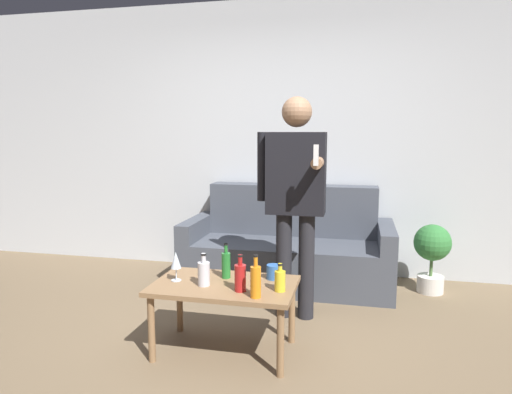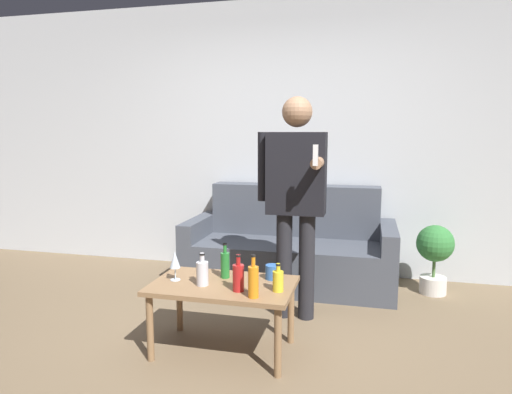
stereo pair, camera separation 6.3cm
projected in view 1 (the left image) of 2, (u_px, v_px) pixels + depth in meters
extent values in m
plane|color=#756047|center=(227.00, 368.00, 2.76)|extent=(16.00, 16.00, 0.00)
cube|color=silver|center=(285.00, 139.00, 4.58)|extent=(8.00, 0.06, 2.70)
cube|color=#474C56|center=(285.00, 266.00, 4.15)|extent=(1.63, 0.60, 0.41)
cube|color=#474C56|center=(292.00, 230.00, 4.51)|extent=(1.63, 0.23, 0.91)
cube|color=#474C56|center=(198.00, 248.00, 4.44)|extent=(0.14, 0.83, 0.59)
cube|color=#474C56|center=(386.00, 259.00, 4.05)|extent=(0.14, 0.83, 0.59)
cube|color=#8E6B47|center=(224.00, 286.00, 2.91)|extent=(0.91, 0.55, 0.03)
cylinder|color=#8E6B47|center=(151.00, 329.00, 2.81)|extent=(0.04, 0.04, 0.43)
cylinder|color=#8E6B47|center=(280.00, 342.00, 2.63)|extent=(0.04, 0.04, 0.43)
cylinder|color=#8E6B47|center=(180.00, 302.00, 3.25)|extent=(0.04, 0.04, 0.43)
cylinder|color=#8E6B47|center=(292.00, 312.00, 3.07)|extent=(0.04, 0.04, 0.43)
cylinder|color=#23752D|center=(226.00, 266.00, 3.01)|extent=(0.06, 0.06, 0.17)
cylinder|color=#23752D|center=(226.00, 248.00, 2.99)|extent=(0.02, 0.02, 0.07)
cylinder|color=black|center=(226.00, 244.00, 2.99)|extent=(0.03, 0.03, 0.01)
cylinder|color=orange|center=(256.00, 282.00, 2.65)|extent=(0.06, 0.06, 0.18)
cylinder|color=orange|center=(256.00, 261.00, 2.63)|extent=(0.02, 0.02, 0.07)
cylinder|color=black|center=(256.00, 256.00, 2.63)|extent=(0.03, 0.03, 0.01)
cylinder|color=silver|center=(204.00, 274.00, 2.86)|extent=(0.08, 0.08, 0.15)
cylinder|color=silver|center=(204.00, 258.00, 2.85)|extent=(0.03, 0.03, 0.06)
cylinder|color=black|center=(203.00, 254.00, 2.84)|extent=(0.03, 0.03, 0.01)
cylinder|color=yellow|center=(280.00, 281.00, 2.76)|extent=(0.07, 0.07, 0.12)
cylinder|color=yellow|center=(280.00, 267.00, 2.75)|extent=(0.03, 0.03, 0.05)
cylinder|color=black|center=(280.00, 264.00, 2.75)|extent=(0.03, 0.03, 0.01)
cylinder|color=#B21E1E|center=(240.00, 278.00, 2.76)|extent=(0.07, 0.07, 0.16)
cylinder|color=#B21E1E|center=(240.00, 260.00, 2.74)|extent=(0.03, 0.03, 0.06)
cylinder|color=black|center=(240.00, 256.00, 2.74)|extent=(0.03, 0.03, 0.01)
cylinder|color=silver|center=(176.00, 280.00, 2.96)|extent=(0.07, 0.07, 0.01)
cylinder|color=silver|center=(176.00, 274.00, 2.96)|extent=(0.01, 0.01, 0.08)
cone|color=silver|center=(176.00, 260.00, 2.94)|extent=(0.07, 0.07, 0.11)
cylinder|color=#3366B2|center=(273.00, 272.00, 2.99)|extent=(0.09, 0.09, 0.09)
cylinder|color=#232328|center=(284.00, 265.00, 3.50)|extent=(0.12, 0.12, 0.81)
cylinder|color=#232328|center=(306.00, 266.00, 3.46)|extent=(0.12, 0.12, 0.81)
cube|color=black|center=(296.00, 173.00, 3.38)|extent=(0.43, 0.19, 0.61)
sphere|color=#9E7556|center=(297.00, 112.00, 3.31)|extent=(0.22, 0.22, 0.22)
cylinder|color=black|center=(262.00, 167.00, 3.43)|extent=(0.08, 0.08, 0.52)
cylinder|color=#9E7556|center=(318.00, 163.00, 3.19)|extent=(0.08, 0.28, 0.08)
cube|color=white|center=(316.00, 155.00, 3.02)|extent=(0.03, 0.03, 0.14)
cylinder|color=silver|center=(430.00, 284.00, 4.06)|extent=(0.23, 0.23, 0.15)
cylinder|color=#476B38|center=(431.00, 265.00, 4.04)|extent=(0.03, 0.03, 0.19)
sphere|color=#337A38|center=(433.00, 243.00, 4.01)|extent=(0.32, 0.32, 0.32)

